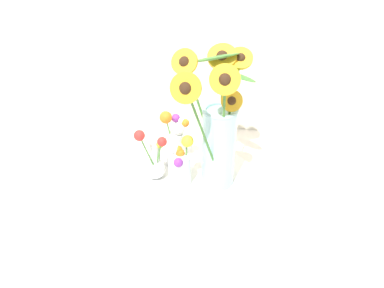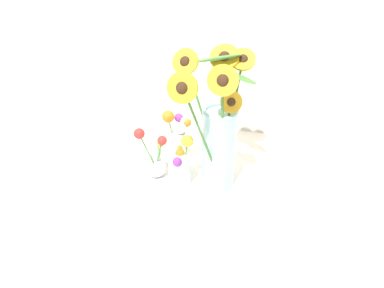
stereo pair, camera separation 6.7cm
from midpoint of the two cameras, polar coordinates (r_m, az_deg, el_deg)
ground_plane at (r=1.18m, az=2.16°, el=-8.00°), size 6.00×6.00×0.00m
serving_tray at (r=1.21m, az=1.58°, el=-5.92°), size 0.43×0.43×0.02m
mason_jar_sunflowers at (r=1.10m, az=5.76°, el=1.68°), size 0.26×0.27×0.43m
vase_small_center at (r=1.15m, az=-0.24°, el=-3.27°), size 0.08×0.08×0.17m
vase_bulb_right at (r=1.19m, az=-4.06°, el=-2.49°), size 0.09×0.10×0.20m
vase_small_back at (r=1.24m, az=-0.82°, el=0.66°), size 0.10×0.08×0.20m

